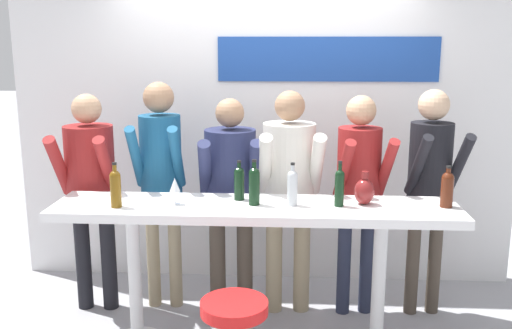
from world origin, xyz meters
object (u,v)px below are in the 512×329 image
at_px(wine_bottle_4, 239,182).
at_px(person_right, 430,176).
at_px(wine_glass_0, 175,186).
at_px(tasting_table, 255,227).
at_px(person_center_left, 230,183).
at_px(wine_bottle_3, 254,184).
at_px(person_left, 161,169).
at_px(person_center_right, 359,181).
at_px(decorative_vase, 364,191).
at_px(person_center, 289,179).
at_px(wine_bottle_0, 292,186).
at_px(wine_bottle_5, 116,187).
at_px(person_far_left, 90,179).
at_px(wine_bottle_1, 340,186).
at_px(wine_bottle_2, 447,188).

bearing_deg(wine_bottle_4, person_right, 18.51).
distance_m(wine_bottle_4, wine_glass_0, 0.43).
height_order(tasting_table, person_center_left, person_center_left).
distance_m(person_right, wine_bottle_3, 1.38).
bearing_deg(tasting_table, person_center_left, 111.31).
distance_m(person_left, wine_glass_0, 0.64).
distance_m(person_center_right, decorative_vase, 0.50).
relative_size(person_center, wine_bottle_0, 6.04).
distance_m(person_center, wine_glass_0, 0.94).
relative_size(person_center_right, wine_bottle_5, 5.72).
xyz_separation_m(wine_glass_0, decorative_vase, (1.23, 0.08, -0.04)).
xyz_separation_m(person_center, decorative_vase, (0.49, -0.49, 0.05)).
bearing_deg(wine_bottle_5, decorative_vase, 5.72).
distance_m(person_far_left, person_left, 0.53).
bearing_deg(wine_bottle_1, wine_glass_0, -179.01).
xyz_separation_m(wine_bottle_1, wine_bottle_2, (0.68, 0.02, -0.01)).
relative_size(person_center_left, decorative_vase, 7.47).
distance_m(person_center_left, person_right, 1.47).
xyz_separation_m(person_left, wine_glass_0, (0.23, -0.60, 0.02)).
bearing_deg(tasting_table, wine_bottle_4, 134.81).
height_order(wine_bottle_0, wine_bottle_3, wine_bottle_3).
relative_size(person_center_left, wine_bottle_4, 6.13).
distance_m(person_center_left, wine_bottle_1, 0.96).
distance_m(tasting_table, wine_bottle_5, 0.94).
bearing_deg(person_center_right, person_center_left, 169.80).
bearing_deg(wine_bottle_5, person_left, 78.57).
xyz_separation_m(wine_bottle_4, decorative_vase, (0.82, -0.06, -0.04)).
height_order(tasting_table, person_center_right, person_center_right).
relative_size(tasting_table, decorative_vase, 12.00).
bearing_deg(person_left, wine_bottle_5, -103.73).
xyz_separation_m(person_far_left, person_center_right, (2.00, 0.04, 0.01)).
bearing_deg(decorative_vase, wine_glass_0, -176.44).
relative_size(person_right, wine_bottle_0, 6.09).
distance_m(tasting_table, person_left, 0.98).
bearing_deg(wine_bottle_3, person_far_left, 158.34).
bearing_deg(person_center, wine_bottle_2, -32.34).
xyz_separation_m(person_center, wine_bottle_0, (0.02, -0.55, 0.09)).
bearing_deg(person_right, person_left, 172.31).
bearing_deg(person_far_left, person_center, 0.24).
bearing_deg(person_left, person_far_left, -174.48).
distance_m(person_right, wine_bottle_4, 1.44).
bearing_deg(wine_bottle_3, person_left, 142.32).
bearing_deg(person_center_right, person_right, -6.44).
distance_m(person_center_left, wine_bottle_0, 0.74).
relative_size(wine_bottle_0, wine_bottle_1, 0.95).
height_order(person_far_left, decorative_vase, person_far_left).
xyz_separation_m(person_center_right, wine_bottle_3, (-0.74, -0.54, 0.10)).
height_order(person_center_right, person_right, person_right).
relative_size(tasting_table, wine_bottle_2, 9.81).
height_order(wine_bottle_1, wine_bottle_3, wine_bottle_3).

